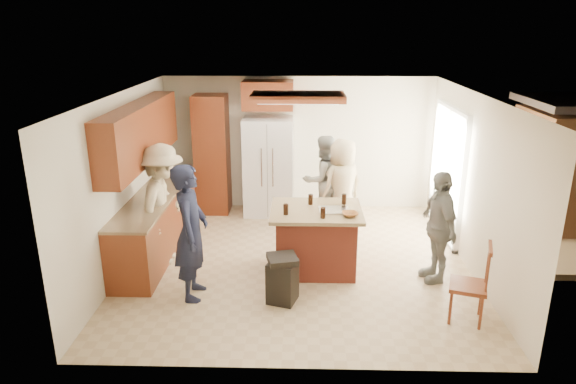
{
  "coord_description": "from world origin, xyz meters",
  "views": [
    {
      "loc": [
        0.05,
        -6.99,
        3.42
      ],
      "look_at": [
        -0.13,
        -0.12,
        1.15
      ],
      "focal_mm": 32.0,
      "sensor_mm": 36.0,
      "label": 1
    }
  ],
  "objects_px": {
    "refrigerator": "(269,167)",
    "trash_bin": "(282,279)",
    "spindle_chair": "(470,286)",
    "person_front_left": "(191,232)",
    "kitchen_island": "(316,239)",
    "person_counter": "(163,204)",
    "person_behind_left": "(323,180)",
    "person_side_right": "(438,227)",
    "person_behind_right": "(342,186)"
  },
  "relations": [
    {
      "from": "person_behind_right",
      "to": "spindle_chair",
      "type": "height_order",
      "value": "person_behind_right"
    },
    {
      "from": "person_front_left",
      "to": "person_behind_right",
      "type": "height_order",
      "value": "person_front_left"
    },
    {
      "from": "kitchen_island",
      "to": "trash_bin",
      "type": "xyz_separation_m",
      "value": [
        -0.44,
        -0.91,
        -0.16
      ]
    },
    {
      "from": "person_behind_right",
      "to": "kitchen_island",
      "type": "distance_m",
      "value": 1.62
    },
    {
      "from": "person_front_left",
      "to": "person_counter",
      "type": "relative_size",
      "value": 1.0
    },
    {
      "from": "person_front_left",
      "to": "refrigerator",
      "type": "relative_size",
      "value": 0.99
    },
    {
      "from": "refrigerator",
      "to": "kitchen_island",
      "type": "relative_size",
      "value": 1.41
    },
    {
      "from": "person_behind_left",
      "to": "refrigerator",
      "type": "xyz_separation_m",
      "value": [
        -0.99,
        0.47,
        0.11
      ]
    },
    {
      "from": "person_behind_left",
      "to": "spindle_chair",
      "type": "distance_m",
      "value": 3.58
    },
    {
      "from": "person_behind_left",
      "to": "spindle_chair",
      "type": "bearing_deg",
      "value": 89.22
    },
    {
      "from": "refrigerator",
      "to": "trash_bin",
      "type": "distance_m",
      "value": 3.32
    },
    {
      "from": "person_counter",
      "to": "trash_bin",
      "type": "distance_m",
      "value": 2.2
    },
    {
      "from": "person_front_left",
      "to": "kitchen_island",
      "type": "relative_size",
      "value": 1.4
    },
    {
      "from": "person_behind_left",
      "to": "kitchen_island",
      "type": "distance_m",
      "value": 1.91
    },
    {
      "from": "person_counter",
      "to": "spindle_chair",
      "type": "relative_size",
      "value": 1.8
    },
    {
      "from": "person_front_left",
      "to": "person_side_right",
      "type": "height_order",
      "value": "person_front_left"
    },
    {
      "from": "kitchen_island",
      "to": "trash_bin",
      "type": "distance_m",
      "value": 1.02
    },
    {
      "from": "person_behind_left",
      "to": "person_counter",
      "type": "bearing_deg",
      "value": 6.13
    },
    {
      "from": "person_front_left",
      "to": "refrigerator",
      "type": "bearing_deg",
      "value": -15.44
    },
    {
      "from": "trash_bin",
      "to": "spindle_chair",
      "type": "relative_size",
      "value": 0.63
    },
    {
      "from": "person_side_right",
      "to": "person_counter",
      "type": "height_order",
      "value": "person_counter"
    },
    {
      "from": "trash_bin",
      "to": "person_side_right",
      "type": "bearing_deg",
      "value": 17.63
    },
    {
      "from": "refrigerator",
      "to": "spindle_chair",
      "type": "distance_m",
      "value": 4.5
    },
    {
      "from": "person_side_right",
      "to": "person_counter",
      "type": "xyz_separation_m",
      "value": [
        -3.89,
        0.49,
        0.11
      ]
    },
    {
      "from": "person_counter",
      "to": "spindle_chair",
      "type": "height_order",
      "value": "person_counter"
    },
    {
      "from": "kitchen_island",
      "to": "person_behind_right",
      "type": "bearing_deg",
      "value": 72.31
    },
    {
      "from": "person_front_left",
      "to": "refrigerator",
      "type": "distance_m",
      "value": 3.23
    },
    {
      "from": "refrigerator",
      "to": "trash_bin",
      "type": "bearing_deg",
      "value": -83.43
    },
    {
      "from": "spindle_chair",
      "to": "refrigerator",
      "type": "bearing_deg",
      "value": 125.72
    },
    {
      "from": "person_side_right",
      "to": "trash_bin",
      "type": "bearing_deg",
      "value": -82.22
    },
    {
      "from": "person_behind_right",
      "to": "person_side_right",
      "type": "distance_m",
      "value": 2.11
    },
    {
      "from": "person_behind_left",
      "to": "person_counter",
      "type": "relative_size",
      "value": 0.89
    },
    {
      "from": "trash_bin",
      "to": "person_behind_left",
      "type": "bearing_deg",
      "value": 77.62
    },
    {
      "from": "person_front_left",
      "to": "trash_bin",
      "type": "bearing_deg",
      "value": -97.09
    },
    {
      "from": "person_counter",
      "to": "kitchen_island",
      "type": "bearing_deg",
      "value": -94.38
    },
    {
      "from": "person_behind_left",
      "to": "kitchen_island",
      "type": "height_order",
      "value": "person_behind_left"
    },
    {
      "from": "spindle_chair",
      "to": "kitchen_island",
      "type": "bearing_deg",
      "value": 144.28
    },
    {
      "from": "person_behind_right",
      "to": "refrigerator",
      "type": "relative_size",
      "value": 0.89
    },
    {
      "from": "refrigerator",
      "to": "person_side_right",
      "type": "bearing_deg",
      "value": -46.24
    },
    {
      "from": "person_front_left",
      "to": "person_behind_right",
      "type": "distance_m",
      "value": 3.11
    },
    {
      "from": "person_behind_right",
      "to": "trash_bin",
      "type": "bearing_deg",
      "value": 35.63
    },
    {
      "from": "refrigerator",
      "to": "person_behind_left",
      "type": "bearing_deg",
      "value": -25.5
    },
    {
      "from": "person_counter",
      "to": "person_side_right",
      "type": "bearing_deg",
      "value": -95.2
    },
    {
      "from": "person_side_right",
      "to": "trash_bin",
      "type": "height_order",
      "value": "person_side_right"
    },
    {
      "from": "person_front_left",
      "to": "person_counter",
      "type": "distance_m",
      "value": 1.21
    },
    {
      "from": "kitchen_island",
      "to": "trash_bin",
      "type": "bearing_deg",
      "value": -116.06
    },
    {
      "from": "person_front_left",
      "to": "spindle_chair",
      "type": "bearing_deg",
      "value": -99.69
    },
    {
      "from": "trash_bin",
      "to": "refrigerator",
      "type": "bearing_deg",
      "value": 96.57
    },
    {
      "from": "person_behind_left",
      "to": "trash_bin",
      "type": "bearing_deg",
      "value": 49.6
    },
    {
      "from": "person_behind_right",
      "to": "spindle_chair",
      "type": "bearing_deg",
      "value": 81.72
    }
  ]
}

